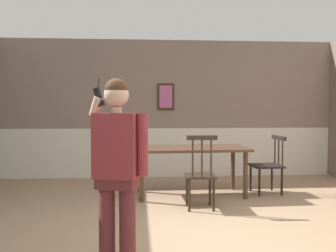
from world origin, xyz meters
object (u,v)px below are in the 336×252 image
(chair_by_doorway, at_px, (200,174))
(person_figure, at_px, (118,161))
(dining_table, at_px, (190,153))
(chair_near_window, at_px, (268,165))

(chair_by_doorway, relative_size, person_figure, 0.62)
(dining_table, distance_m, chair_near_window, 1.29)
(chair_by_doorway, bearing_deg, chair_near_window, 36.96)
(chair_near_window, relative_size, chair_by_doorway, 0.91)
(person_figure, bearing_deg, chair_near_window, -110.64)
(dining_table, relative_size, chair_by_doorway, 1.77)
(chair_by_doorway, height_order, person_figure, person_figure)
(chair_near_window, bearing_deg, chair_by_doorway, 120.47)
(chair_by_doorway, xyz_separation_m, person_figure, (-1.02, -1.85, 0.44))
(chair_near_window, bearing_deg, dining_table, 87.46)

